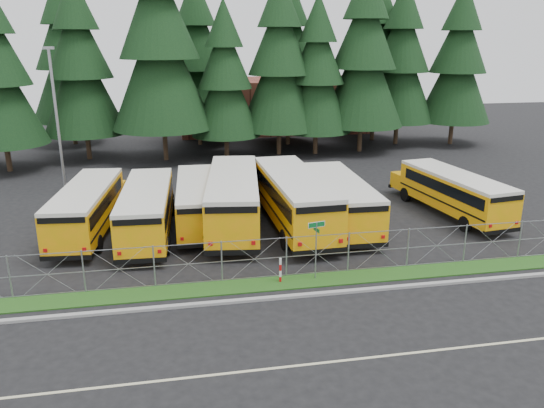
{
  "coord_description": "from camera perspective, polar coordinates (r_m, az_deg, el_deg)",
  "views": [
    {
      "loc": [
        -5.79,
        -23.16,
        10.7
      ],
      "look_at": [
        -0.75,
        4.0,
        2.01
      ],
      "focal_mm": 35.0,
      "sensor_mm": 36.0,
      "label": 1
    }
  ],
  "objects": [
    {
      "name": "street_sign",
      "position": [
        24.1,
        4.78,
        -3.67
      ],
      "size": [
        0.82,
        0.54,
        2.81
      ],
      "color": "gray",
      "rests_on": "ground"
    },
    {
      "name": "chainlink_fence",
      "position": [
        24.87,
        3.83,
        -5.53
      ],
      "size": [
        44.0,
        0.1,
        2.0
      ],
      "primitive_type": null,
      "color": "gray",
      "rests_on": "ground"
    },
    {
      "name": "conifer_13",
      "position": [
        58.56,
        11.16,
        15.03
      ],
      "size": [
        7.72,
        7.72,
        17.07
      ],
      "primitive_type": null,
      "color": "black",
      "rests_on": "ground"
    },
    {
      "name": "bus_4",
      "position": [
        31.18,
        -4.16,
        0.46
      ],
      "size": [
        4.45,
        12.51,
        3.21
      ],
      "primitive_type": null,
      "rotation": [
        0.0,
        0.0,
        -0.13
      ],
      "color": "#DAA206",
      "rests_on": "ground"
    },
    {
      "name": "conifer_11",
      "position": [
        55.42,
        -8.08,
        14.9
      ],
      "size": [
        7.58,
        7.58,
        16.77
      ],
      "primitive_type": null,
      "color": "black",
      "rests_on": "ground"
    },
    {
      "name": "conifer_4",
      "position": [
        48.9,
        -5.08,
        13.09
      ],
      "size": [
        6.36,
        6.36,
        14.06
      ],
      "primitive_type": null,
      "color": "black",
      "rests_on": "ground"
    },
    {
      "name": "curb",
      "position": [
        23.44,
        5.06,
        -9.61
      ],
      "size": [
        50.0,
        0.25,
        0.12
      ],
      "primitive_type": "cube",
      "color": "gray",
      "rests_on": "ground"
    },
    {
      "name": "bus_east",
      "position": [
        35.06,
        18.65,
        1.07
      ],
      "size": [
        3.82,
        10.59,
        2.71
      ],
      "primitive_type": null,
      "rotation": [
        0.0,
        0.0,
        0.14
      ],
      "color": "#DAA206",
      "rests_on": "ground"
    },
    {
      "name": "bus_6",
      "position": [
        31.75,
        7.19,
        0.33
      ],
      "size": [
        2.82,
        10.9,
        2.84
      ],
      "primitive_type": null,
      "rotation": [
        0.0,
        0.0,
        -0.02
      ],
      "color": "#DAA206",
      "rests_on": "ground"
    },
    {
      "name": "brick_building",
      "position": [
        64.71,
        0.06,
        10.63
      ],
      "size": [
        22.0,
        10.0,
        6.0
      ],
      "primitive_type": "cube",
      "color": "brown",
      "rests_on": "ground"
    },
    {
      "name": "conifer_2",
      "position": [
        50.88,
        -19.92,
        13.49
      ],
      "size": [
        7.3,
        7.3,
        16.14
      ],
      "primitive_type": null,
      "color": "black",
      "rests_on": "ground"
    },
    {
      "name": "light_standard",
      "position": [
        39.75,
        -22.14,
        8.68
      ],
      "size": [
        0.7,
        0.35,
        10.14
      ],
      "color": "gray",
      "rests_on": "ground"
    },
    {
      "name": "conifer_9",
      "position": [
        58.48,
        19.36,
        13.95
      ],
      "size": [
        7.31,
        7.31,
        16.17
      ],
      "primitive_type": null,
      "color": "black",
      "rests_on": "ground"
    },
    {
      "name": "grass_verge",
      "position": [
        24.66,
        4.18,
        -8.22
      ],
      "size": [
        50.0,
        1.4,
        0.06
      ],
      "primitive_type": "cube",
      "color": "#193F12",
      "rests_on": "ground"
    },
    {
      "name": "conifer_5",
      "position": [
        50.11,
        0.78,
        14.64
      ],
      "size": [
        7.45,
        7.45,
        16.47
      ],
      "primitive_type": null,
      "color": "black",
      "rests_on": "ground"
    },
    {
      "name": "conifer_10",
      "position": [
        59.01,
        -21.25,
        14.17
      ],
      "size": [
        7.67,
        7.67,
        16.96
      ],
      "primitive_type": null,
      "color": "black",
      "rests_on": "ground"
    },
    {
      "name": "bus_2",
      "position": [
        30.5,
        -13.23,
        -0.71
      ],
      "size": [
        3.05,
        10.98,
        2.85
      ],
      "primitive_type": null,
      "rotation": [
        0.0,
        0.0,
        -0.04
      ],
      "color": "#DAA206",
      "rests_on": "ground"
    },
    {
      "name": "conifer_6",
      "position": [
        50.61,
        4.86,
        13.57
      ],
      "size": [
        6.62,
        6.62,
        14.64
      ],
      "primitive_type": null,
      "color": "black",
      "rests_on": "ground"
    },
    {
      "name": "striped_bollard",
      "position": [
        24.23,
        0.9,
        -7.17
      ],
      "size": [
        0.11,
        0.11,
        1.2
      ],
      "primitive_type": "cylinder",
      "color": "#B20C0C",
      "rests_on": "ground"
    },
    {
      "name": "conifer_12",
      "position": [
        55.11,
        1.79,
        15.03
      ],
      "size": [
        7.57,
        7.57,
        16.74
      ],
      "primitive_type": null,
      "color": "black",
      "rests_on": "ground"
    },
    {
      "name": "bus_5",
      "position": [
        31.1,
        2.2,
        0.45
      ],
      "size": [
        3.23,
        12.31,
        3.21
      ],
      "primitive_type": null,
      "rotation": [
        0.0,
        0.0,
        0.03
      ],
      "color": "#DAA206",
      "rests_on": "ground"
    },
    {
      "name": "bus_3",
      "position": [
        31.72,
        -7.97,
        0.16
      ],
      "size": [
        2.82,
        10.43,
        2.71
      ],
      "primitive_type": null,
      "rotation": [
        0.0,
        0.0,
        -0.04
      ],
      "color": "#DAA206",
      "rests_on": "ground"
    },
    {
      "name": "conifer_3",
      "position": [
        48.54,
        -12.02,
        16.17
      ],
      "size": [
        8.96,
        8.96,
        19.83
      ],
      "primitive_type": null,
      "color": "black",
      "rests_on": "ground"
    },
    {
      "name": "ground",
      "position": [
        26.16,
        3.24,
        -6.7
      ],
      "size": [
        120.0,
        120.0,
        0.0
      ],
      "primitive_type": "plane",
      "color": "black",
      "rests_on": "ground"
    },
    {
      "name": "bus_1",
      "position": [
        31.74,
        -19.11,
        -0.57
      ],
      "size": [
        3.54,
        10.87,
        2.8
      ],
      "primitive_type": null,
      "rotation": [
        0.0,
        0.0,
        -0.1
      ],
      "color": "#DAA206",
      "rests_on": "ground"
    },
    {
      "name": "conifer_8",
      "position": [
        56.92,
        13.69,
        14.45
      ],
      "size": [
        7.4,
        7.4,
        16.37
      ],
      "primitive_type": null,
      "color": "black",
      "rests_on": "ground"
    },
    {
      "name": "road_lane_line",
      "position": [
        19.44,
        9.03,
        -16.16
      ],
      "size": [
        50.0,
        0.12,
        0.01
      ],
      "primitive_type": "cube",
      "color": "beige",
      "rests_on": "ground"
    },
    {
      "name": "conifer_7",
      "position": [
        52.21,
        9.84,
        15.08
      ],
      "size": [
        7.91,
        7.91,
        17.5
      ],
      "primitive_type": null,
      "color": "black",
      "rests_on": "ground"
    }
  ]
}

